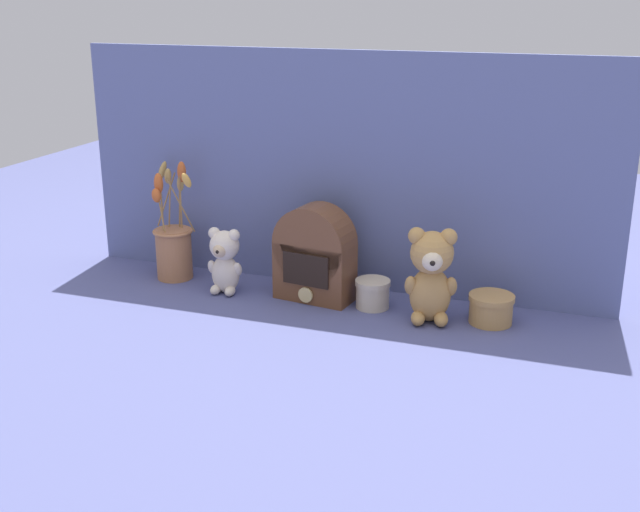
# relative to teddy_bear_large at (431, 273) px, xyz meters

# --- Properties ---
(ground_plane) EXTENTS (4.00, 4.00, 0.00)m
(ground_plane) POSITION_rel_teddy_bear_large_xyz_m (-0.31, 0.01, -0.13)
(ground_plane) COLOR #4C5184
(backdrop_wall) EXTENTS (1.52, 0.02, 0.65)m
(backdrop_wall) POSITION_rel_teddy_bear_large_xyz_m (-0.31, 0.18, 0.20)
(backdrop_wall) COLOR slate
(backdrop_wall) RESTS_ON ground
(teddy_bear_large) EXTENTS (0.14, 0.12, 0.25)m
(teddy_bear_large) POSITION_rel_teddy_bear_large_xyz_m (0.00, 0.00, 0.00)
(teddy_bear_large) COLOR tan
(teddy_bear_large) RESTS_ON ground
(teddy_bear_medium) EXTENTS (0.10, 0.09, 0.19)m
(teddy_bear_medium) POSITION_rel_teddy_bear_large_xyz_m (-0.58, 0.01, -0.03)
(teddy_bear_medium) COLOR beige
(teddy_bear_medium) RESTS_ON ground
(flower_vase) EXTENTS (0.18, 0.15, 0.35)m
(flower_vase) POSITION_rel_teddy_bear_large_xyz_m (-0.77, 0.07, -0.03)
(flower_vase) COLOR #AD7047
(flower_vase) RESTS_ON ground
(vintage_radio) EXTENTS (0.22, 0.13, 0.26)m
(vintage_radio) POSITION_rel_teddy_bear_large_xyz_m (-0.33, 0.05, -0.00)
(vintage_radio) COLOR brown
(vintage_radio) RESTS_ON ground
(decorative_tin_tall) EXTENTS (0.12, 0.12, 0.07)m
(decorative_tin_tall) POSITION_rel_teddy_bear_large_xyz_m (0.15, 0.04, -0.09)
(decorative_tin_tall) COLOR tan
(decorative_tin_tall) RESTS_ON ground
(decorative_tin_short) EXTENTS (0.09, 0.09, 0.08)m
(decorative_tin_short) POSITION_rel_teddy_bear_large_xyz_m (-0.16, 0.04, -0.09)
(decorative_tin_short) COLOR beige
(decorative_tin_short) RESTS_ON ground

